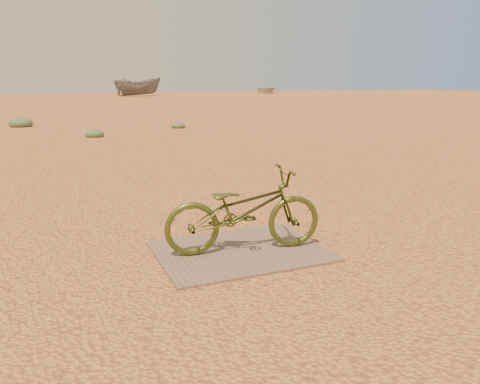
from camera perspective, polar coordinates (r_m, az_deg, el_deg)
name	(u,v)px	position (r m, az deg, el deg)	size (l,w,h in m)	color
ground	(280,245)	(4.57, 4.85, -6.45)	(120.00, 120.00, 0.00)	#CE864A
plywood_board	(240,251)	(4.37, 0.00, -7.20)	(1.51, 1.15, 0.02)	brown
bicycle	(244,211)	(4.24, 0.47, -2.27)	(0.50, 1.45, 0.76)	#404D1B
boat_mid_right	(138,87)	(49.59, -12.34, 12.41)	(1.78, 4.73, 1.83)	slate
boat_far_right	(266,89)	(60.03, 3.17, 12.43)	(3.54, 4.96, 1.03)	beige
kale_a	(95,137)	(13.90, -17.30, 6.43)	(0.53, 0.53, 0.29)	#547048
kale_b	(178,128)	(15.96, -7.53, 7.75)	(0.47, 0.47, 0.26)	#547048
kale_c	(21,127)	(17.91, -25.14, 7.22)	(0.78, 0.78, 0.43)	#547048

